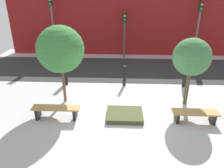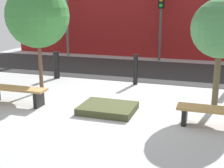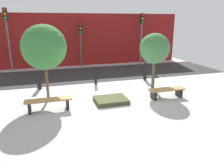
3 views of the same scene
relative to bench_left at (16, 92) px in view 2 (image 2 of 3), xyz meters
The scene contains 11 objects.
ground_plane 2.66m from the bench_left, 14.02° to the left, with size 18.00×18.00×0.00m, color #AEAEAE.
road_strip 6.04m from the bench_left, 64.88° to the left, with size 18.00×4.23×0.01m, color #2B2B2B.
building_facade 9.29m from the bench_left, 73.77° to the left, with size 16.20×0.50×3.89m, color maroon.
bench_left is the anchor object (origin of this frame).
bench_right 5.12m from the bench_left, ahead, with size 1.65×0.47×0.43m.
planter_bed 2.58m from the bench_left, ahead, with size 1.36×1.10×0.18m, color #414528.
tree_behind_left_bench 2.37m from the bench_left, 90.00° to the left, with size 1.87×1.87×3.24m.
tree_behind_right_bench 5.56m from the bench_left, 14.69° to the left, with size 1.47×1.47×2.80m.
bollard_far_left 3.12m from the bench_left, 97.31° to the left, with size 0.22×0.22×0.98m, color black.
bollard_left 4.02m from the bench_left, 50.40° to the left, with size 0.15×0.15×1.02m, color black.
traffic_light_mid_west 8.47m from the bench_left, 71.96° to the left, with size 0.28×0.27×3.20m.
Camera 2 is at (2.40, -7.50, 2.66)m, focal length 50.00 mm.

